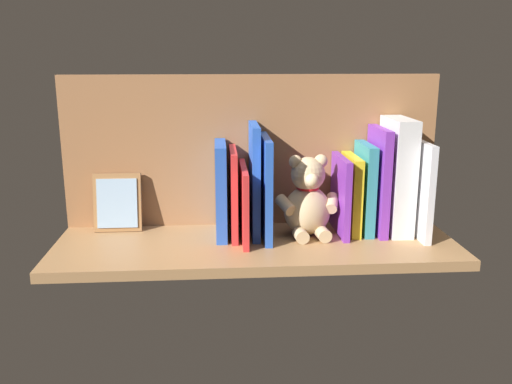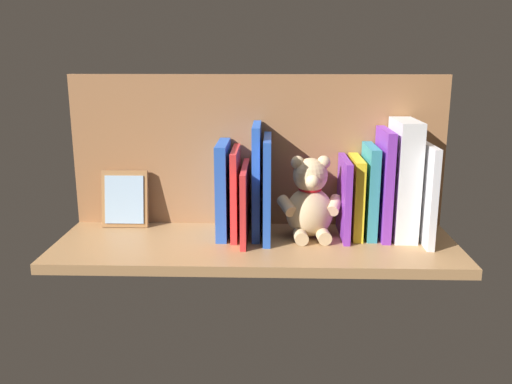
{
  "view_description": "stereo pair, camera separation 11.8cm",
  "coord_description": "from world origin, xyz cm",
  "px_view_note": "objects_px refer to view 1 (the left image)",
  "views": [
    {
      "loc": [
        8.31,
        114.41,
        40.29
      ],
      "look_at": [
        0.0,
        0.0,
        11.15
      ],
      "focal_mm": 38.35,
      "sensor_mm": 36.0,
      "label": 1
    },
    {
      "loc": [
        -3.51,
        114.66,
        40.29
      ],
      "look_at": [
        0.0,
        0.0,
        11.15
      ],
      "focal_mm": 38.35,
      "sensor_mm": 36.0,
      "label": 2
    }
  ],
  "objects_px": {
    "teddy_bear": "(308,200)",
    "book_0": "(416,187)",
    "dictionary_thick_white": "(397,176)",
    "picture_frame_leaning": "(118,203)"
  },
  "relations": [
    {
      "from": "book_0",
      "to": "picture_frame_leaning",
      "type": "xyz_separation_m",
      "value": [
        0.68,
        -0.07,
        -0.04
      ]
    },
    {
      "from": "dictionary_thick_white",
      "to": "picture_frame_leaning",
      "type": "distance_m",
      "value": 0.65
    },
    {
      "from": "teddy_bear",
      "to": "picture_frame_leaning",
      "type": "relative_size",
      "value": 1.37
    },
    {
      "from": "book_0",
      "to": "dictionary_thick_white",
      "type": "distance_m",
      "value": 0.05
    },
    {
      "from": "teddy_bear",
      "to": "book_0",
      "type": "bearing_deg",
      "value": 174.23
    },
    {
      "from": "book_0",
      "to": "dictionary_thick_white",
      "type": "height_order",
      "value": "dictionary_thick_white"
    },
    {
      "from": "dictionary_thick_white",
      "to": "picture_frame_leaning",
      "type": "height_order",
      "value": "dictionary_thick_white"
    },
    {
      "from": "picture_frame_leaning",
      "to": "dictionary_thick_white",
      "type": "bearing_deg",
      "value": 175.52
    },
    {
      "from": "book_0",
      "to": "dictionary_thick_white",
      "type": "relative_size",
      "value": 0.82
    },
    {
      "from": "book_0",
      "to": "dictionary_thick_white",
      "type": "bearing_deg",
      "value": -25.03
    }
  ]
}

